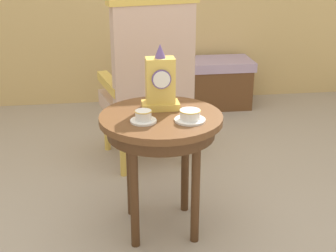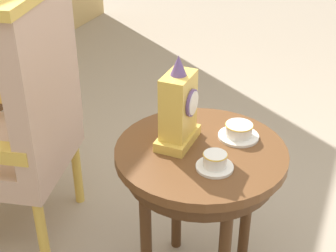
# 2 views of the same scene
# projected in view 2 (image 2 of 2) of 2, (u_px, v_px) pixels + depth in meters

# --- Properties ---
(side_table) EXTENTS (0.62, 0.62, 0.65)m
(side_table) POSITION_uv_depth(u_px,v_px,m) (200.00, 169.00, 1.78)
(side_table) COLOR brown
(side_table) RESTS_ON ground
(teacup_left) EXTENTS (0.13, 0.13, 0.06)m
(teacup_left) POSITION_uv_depth(u_px,v_px,m) (215.00, 162.00, 1.63)
(teacup_left) COLOR white
(teacup_left) RESTS_ON side_table
(teacup_right) EXTENTS (0.15, 0.15, 0.06)m
(teacup_right) POSITION_uv_depth(u_px,v_px,m) (239.00, 131.00, 1.80)
(teacup_right) COLOR white
(teacup_right) RESTS_ON side_table
(mantel_clock) EXTENTS (0.19, 0.11, 0.34)m
(mantel_clock) POSITION_uv_depth(u_px,v_px,m) (178.00, 109.00, 1.71)
(mantel_clock) COLOR gold
(mantel_clock) RESTS_ON side_table
(armchair) EXTENTS (0.65, 0.64, 1.14)m
(armchair) POSITION_uv_depth(u_px,v_px,m) (23.00, 118.00, 2.05)
(armchair) COLOR #CCA893
(armchair) RESTS_ON ground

